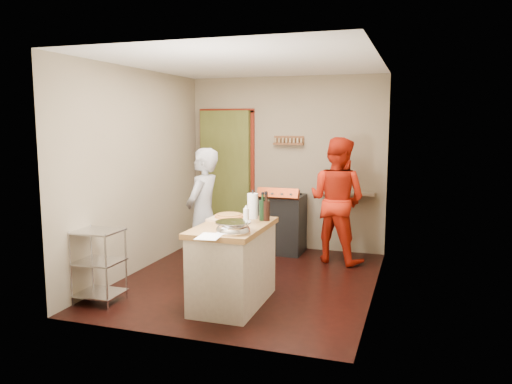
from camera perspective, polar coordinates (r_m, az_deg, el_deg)
floor at (r=6.21m, az=-0.87°, el=-10.05°), size 3.50×3.50×0.00m
back_wall at (r=7.84m, az=-1.05°, el=2.19°), size 3.00×0.44×2.60m
left_wall at (r=6.58m, az=-13.34°, el=2.34°), size 0.04×3.50×2.60m
right_wall at (r=5.63m, az=13.67°, el=1.40°), size 0.04×3.50×2.60m
ceiling at (r=5.95m, az=-0.93°, el=14.61°), size 3.00×3.50×0.02m
stove at (r=7.40m, az=3.09°, el=-3.51°), size 0.60×0.63×1.00m
wire_shelving at (r=5.64m, az=-17.56°, el=-7.68°), size 0.48×0.40×0.80m
island at (r=5.32m, az=-2.60°, el=-8.00°), size 0.68×1.31×1.17m
person_stripe at (r=6.08m, az=-6.08°, el=-2.62°), size 0.41×0.60×1.62m
person_red at (r=6.95m, az=9.24°, el=-0.91°), size 1.00×0.89×1.72m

